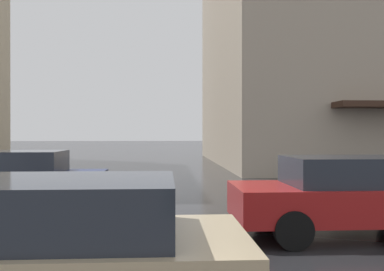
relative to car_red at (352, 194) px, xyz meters
name	(u,v)px	position (x,y,z in m)	size (l,w,h in m)	color
car_red	(352,194)	(0.00, 0.00, 0.00)	(1.85, 4.10, 1.41)	maroon
car_navy	(14,179)	(3.00, 6.87, 0.00)	(1.85, 4.10, 1.41)	navy
car_champagne	(23,252)	(-3.50, 4.55, 0.00)	(1.85, 4.10, 1.41)	tan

